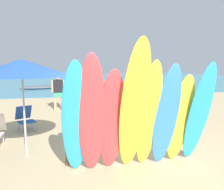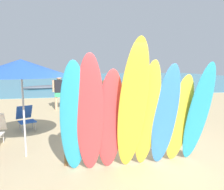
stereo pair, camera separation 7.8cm
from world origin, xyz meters
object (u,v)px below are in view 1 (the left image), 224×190
(surfboard_rack, at_px, (131,135))
(beachgoer_near_rack, at_px, (155,91))
(surfboard_yellow_6, at_px, (180,120))
(surfboard_yellow_3, at_px, (134,110))
(beachgoer_midbeach, at_px, (167,105))
(surfboard_blue_5, at_px, (166,117))
(beach_chair_striped, at_px, (25,117))
(surfboard_teal_7, at_px, (199,115))
(surfboard_teal_0, at_px, (75,120))
(surfboard_red_1, at_px, (92,117))
(beach_umbrella, at_px, (22,68))
(beachgoer_photographing, at_px, (58,90))
(distant_boat, at_px, (47,87))
(surfboard_yellow_4, at_px, (149,116))
(beachgoer_strolling, at_px, (104,95))
(surfboard_red_2, at_px, (112,122))

(surfboard_rack, xyz_separation_m, beachgoer_near_rack, (2.49, 4.35, 0.44))
(surfboard_yellow_6, bearing_deg, surfboard_yellow_3, -172.94)
(surfboard_yellow_3, height_order, beachgoer_midbeach, surfboard_yellow_3)
(surfboard_blue_5, distance_m, surfboard_yellow_6, 0.39)
(beach_chair_striped, bearing_deg, surfboard_blue_5, -70.18)
(surfboard_teal_7, bearing_deg, beach_chair_striped, 139.45)
(surfboard_rack, relative_size, surfboard_teal_7, 1.29)
(surfboard_rack, xyz_separation_m, surfboard_yellow_3, (-0.18, -0.69, 0.74))
(surfboard_teal_0, relative_size, beach_chair_striped, 2.61)
(surfboard_blue_5, xyz_separation_m, surfboard_yellow_6, (0.37, 0.08, -0.11))
(surfboard_blue_5, xyz_separation_m, beachgoer_midbeach, (1.11, 2.16, -0.19))
(surfboard_red_1, height_order, beach_umbrella, surfboard_red_1)
(surfboard_yellow_3, bearing_deg, beachgoer_near_rack, 62.69)
(surfboard_blue_5, height_order, surfboard_yellow_6, surfboard_blue_5)
(surfboard_yellow_6, bearing_deg, beachgoer_near_rack, 66.20)
(surfboard_yellow_3, distance_m, beach_chair_striped, 4.59)
(surfboard_teal_7, height_order, beachgoer_photographing, surfboard_teal_7)
(surfboard_yellow_3, height_order, surfboard_teal_7, surfboard_yellow_3)
(distant_boat, bearing_deg, surfboard_rack, -79.24)
(surfboard_blue_5, xyz_separation_m, beach_chair_striped, (-3.33, 3.52, -0.67))
(beachgoer_midbeach, relative_size, beachgoer_photographing, 0.94)
(surfboard_yellow_6, bearing_deg, beach_umbrella, 155.70)
(beach_chair_striped, relative_size, beach_umbrella, 0.39)
(surfboard_yellow_4, height_order, beachgoer_midbeach, surfboard_yellow_4)
(surfboard_yellow_4, relative_size, beach_chair_striped, 2.62)
(beachgoer_strolling, bearing_deg, surfboard_teal_7, -49.47)
(surfboard_red_1, height_order, surfboard_blue_5, surfboard_red_1)
(surfboard_red_2, relative_size, beachgoer_photographing, 1.28)
(surfboard_rack, xyz_separation_m, beach_chair_striped, (-2.75, 3.01, -0.15))
(surfboard_blue_5, relative_size, surfboard_yellow_6, 1.11)
(surfboard_teal_7, xyz_separation_m, distant_boat, (-4.29, 16.27, -0.94))
(surfboard_teal_0, height_order, surfboard_red_2, surfboard_teal_0)
(surfboard_red_2, bearing_deg, beach_chair_striped, 121.23)
(beachgoer_midbeach, distance_m, beach_chair_striped, 4.67)
(beachgoer_midbeach, height_order, beachgoer_strolling, beachgoer_midbeach)
(beach_umbrella, relative_size, distant_boat, 0.49)
(surfboard_yellow_4, height_order, beach_chair_striped, surfboard_yellow_4)
(surfboard_red_1, bearing_deg, surfboard_blue_5, 5.01)
(surfboard_red_1, relative_size, surfboard_yellow_4, 1.05)
(surfboard_teal_0, distance_m, surfboard_yellow_3, 1.11)
(surfboard_teal_0, height_order, beachgoer_photographing, surfboard_teal_0)
(distant_boat, bearing_deg, beachgoer_midbeach, -71.61)
(beachgoer_strolling, distance_m, beach_chair_striped, 3.37)
(distant_boat, bearing_deg, beachgoer_photographing, -82.55)
(surfboard_yellow_4, relative_size, distant_boat, 0.50)
(beachgoer_midbeach, xyz_separation_m, distant_boat, (-4.68, 14.07, -0.74))
(surfboard_teal_0, relative_size, surfboard_yellow_6, 1.15)
(beachgoer_photographing, relative_size, beach_umbrella, 0.74)
(surfboard_yellow_4, bearing_deg, surfboard_teal_7, -2.67)
(surfboard_yellow_4, bearing_deg, beachgoer_near_rack, 63.14)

